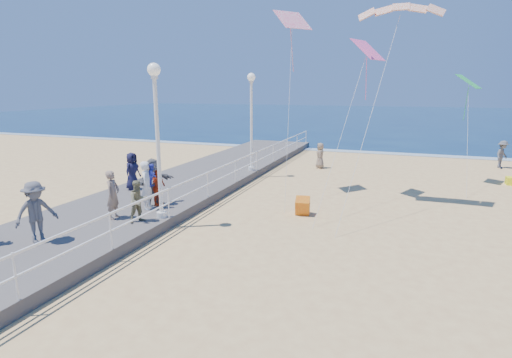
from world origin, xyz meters
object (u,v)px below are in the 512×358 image
(lamp_post_far, at_px, (251,112))
(spectator_5, at_px, (154,182))
(spectator_3, at_px, (157,187))
(beach_chair_left, at_px, (512,181))
(toddler_held, at_px, (152,175))
(spectator_4, at_px, (132,171))
(spectator_1, at_px, (139,201))
(beach_walker_c, at_px, (320,156))
(lamp_post_mid, at_px, (157,126))
(beach_walker_a, at_px, (502,154))
(box_kite, at_px, (303,207))
(spectator_2, at_px, (36,212))
(spectator_6, at_px, (113,195))
(woman_holding_toddler, at_px, (147,185))

(lamp_post_far, relative_size, spectator_5, 2.86)
(spectator_3, height_order, beach_chair_left, spectator_3)
(toddler_held, distance_m, beach_chair_left, 18.17)
(spectator_4, bearing_deg, spectator_1, -135.59)
(spectator_1, height_order, beach_walker_c, spectator_1)
(spectator_3, xyz_separation_m, spectator_5, (-0.16, 0.02, 0.19))
(lamp_post_mid, distance_m, spectator_1, 2.66)
(toddler_held, relative_size, spectator_3, 0.59)
(beach_walker_a, bearing_deg, spectator_5, 170.03)
(spectator_5, relative_size, beach_chair_left, 3.38)
(spectator_4, relative_size, beach_chair_left, 3.09)
(spectator_4, bearing_deg, box_kite, -83.45)
(spectator_1, height_order, spectator_5, spectator_5)
(spectator_2, height_order, spectator_6, spectator_2)
(woman_holding_toddler, relative_size, box_kite, 3.07)
(lamp_post_far, relative_size, beach_walker_c, 3.33)
(spectator_2, height_order, beach_walker_a, spectator_2)
(spectator_4, xyz_separation_m, beach_walker_a, (17.31, 13.91, -0.38))
(spectator_3, bearing_deg, beach_walker_c, -10.50)
(beach_chair_left, bearing_deg, box_kite, -136.01)
(spectator_3, height_order, spectator_5, spectator_5)
(lamp_post_mid, distance_m, box_kite, 6.39)
(toddler_held, relative_size, spectator_2, 0.47)
(woman_holding_toddler, distance_m, spectator_1, 1.53)
(spectator_4, height_order, spectator_6, spectator_6)
(spectator_1, relative_size, beach_walker_c, 0.91)
(beach_chair_left, bearing_deg, lamp_post_mid, -138.18)
(spectator_5, relative_size, beach_walker_c, 1.16)
(beach_walker_c, bearing_deg, spectator_6, -31.76)
(beach_walker_a, bearing_deg, beach_walker_c, 143.91)
(toddler_held, height_order, spectator_6, toddler_held)
(spectator_2, xyz_separation_m, beach_chair_left, (15.52, 15.27, -1.13))
(spectator_4, xyz_separation_m, spectator_5, (2.36, -1.79, 0.08))
(lamp_post_mid, bearing_deg, spectator_5, 132.37)
(spectator_4, distance_m, beach_chair_left, 19.14)
(spectator_2, xyz_separation_m, beach_walker_a, (15.94, 20.24, -0.46))
(spectator_1, bearing_deg, spectator_3, 44.18)
(lamp_post_mid, distance_m, woman_holding_toddler, 2.67)
(spectator_2, bearing_deg, lamp_post_far, 11.65)
(spectator_4, bearing_deg, spectator_5, -122.22)
(spectator_6, height_order, box_kite, spectator_6)
(lamp_post_far, relative_size, toddler_held, 6.08)
(toddler_held, xyz_separation_m, spectator_6, (-0.60, -1.54, -0.43))
(spectator_5, height_order, beach_walker_c, spectator_5)
(lamp_post_far, relative_size, beach_chair_left, 9.67)
(toddler_held, relative_size, beach_walker_c, 0.55)
(toddler_held, distance_m, spectator_3, 0.66)
(beach_chair_left, bearing_deg, spectator_6, -139.67)
(lamp_post_far, distance_m, spectator_5, 8.17)
(spectator_1, relative_size, spectator_3, 0.99)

